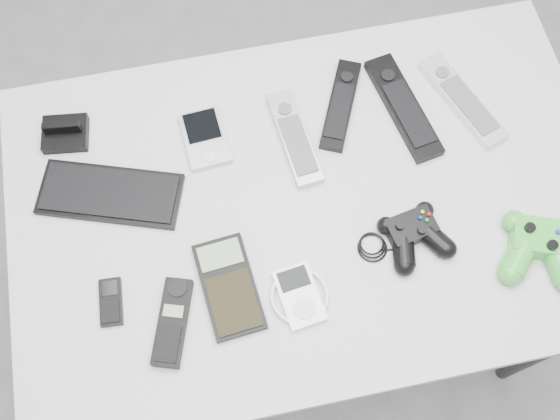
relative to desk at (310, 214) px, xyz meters
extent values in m
plane|color=slate|center=(-0.09, 0.00, -0.71)|extent=(3.50, 3.50, 0.00)
cube|color=#9B9A9D|center=(0.00, 0.00, 0.05)|extent=(1.16, 0.74, 0.03)
cylinder|color=black|center=(0.53, -0.32, -0.34)|extent=(0.04, 0.04, 0.74)
cylinder|color=black|center=(-0.53, 0.32, -0.34)|extent=(0.04, 0.04, 0.74)
cylinder|color=black|center=(0.53, 0.32, -0.34)|extent=(0.04, 0.04, 0.74)
cube|color=black|center=(-0.38, 0.09, 0.08)|extent=(0.29, 0.19, 0.02)
cube|color=black|center=(-0.45, 0.24, 0.09)|extent=(0.10, 0.09, 0.05)
cube|color=#AAA9B1|center=(-0.18, 0.17, 0.08)|extent=(0.09, 0.13, 0.02)
cube|color=#AAA9B1|center=(-0.01, 0.13, 0.08)|extent=(0.07, 0.22, 0.02)
cube|color=black|center=(0.10, 0.19, 0.08)|extent=(0.13, 0.21, 0.02)
cube|color=black|center=(0.23, 0.16, 0.08)|extent=(0.10, 0.25, 0.02)
cube|color=silver|center=(0.35, 0.15, 0.08)|extent=(0.13, 0.24, 0.02)
cube|color=black|center=(-0.40, -0.12, 0.07)|extent=(0.04, 0.09, 0.01)
cube|color=black|center=(-0.29, -0.18, 0.08)|extent=(0.10, 0.16, 0.02)
cube|color=black|center=(-0.19, -0.14, 0.08)|extent=(0.11, 0.19, 0.02)
cube|color=white|center=(-0.06, -0.18, 0.08)|extent=(0.12, 0.13, 0.02)
camera|label=1|loc=(-0.16, -0.47, 1.22)|focal=42.00mm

